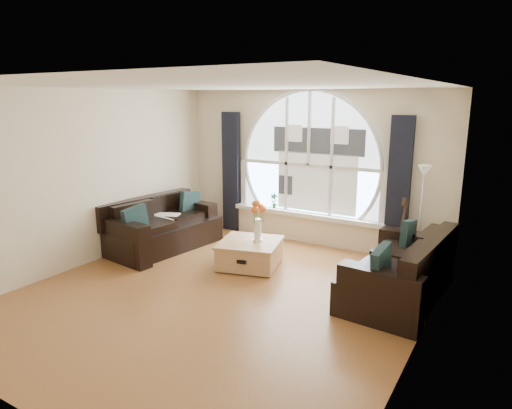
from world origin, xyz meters
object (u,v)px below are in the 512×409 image
at_px(floor_lamp, 420,218).
at_px(sofa_left, 163,226).
at_px(coffee_chest, 250,252).
at_px(potted_plant, 274,201).
at_px(guitar, 403,229).
at_px(vase_flowers, 258,216).
at_px(sofa_right, 398,269).

bearing_deg(floor_lamp, sofa_left, -162.55).
relative_size(coffee_chest, floor_lamp, 0.56).
bearing_deg(sofa_left, potted_plant, 58.01).
distance_m(guitar, potted_plant, 2.42).
distance_m(vase_flowers, potted_plant, 1.57).
relative_size(floor_lamp, guitar, 1.51).
bearing_deg(sofa_left, coffee_chest, 8.61).
bearing_deg(floor_lamp, potted_plant, 172.98).
height_order(sofa_left, potted_plant, sofa_left).
xyz_separation_m(sofa_left, sofa_right, (4.00, 0.04, 0.00)).
bearing_deg(vase_flowers, floor_lamp, 27.83).
relative_size(coffee_chest, vase_flowers, 1.29).
relative_size(sofa_right, vase_flowers, 2.77).
bearing_deg(sofa_right, floor_lamp, 94.74).
height_order(sofa_right, potted_plant, sofa_right).
distance_m(floor_lamp, potted_plant, 2.71).
distance_m(coffee_chest, potted_plant, 1.68).
height_order(sofa_right, guitar, guitar).
bearing_deg(guitar, vase_flowers, -126.06).
bearing_deg(sofa_left, sofa_right, 8.20).
height_order(sofa_left, coffee_chest, sofa_left).
xyz_separation_m(vase_flowers, floor_lamp, (2.16, 1.14, 0.01)).
bearing_deg(guitar, sofa_left, -140.21).
distance_m(sofa_left, vase_flowers, 1.88).
distance_m(sofa_right, potted_plant, 3.11).
relative_size(sofa_left, potted_plant, 7.08).
xyz_separation_m(vase_flowers, guitar, (1.88, 1.35, -0.26)).
xyz_separation_m(coffee_chest, guitar, (1.97, 1.43, 0.31)).
distance_m(sofa_right, vase_flowers, 2.20).
bearing_deg(vase_flowers, guitar, 35.66).
bearing_deg(sofa_left, guitar, 29.10).
bearing_deg(floor_lamp, sofa_right, -89.89).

